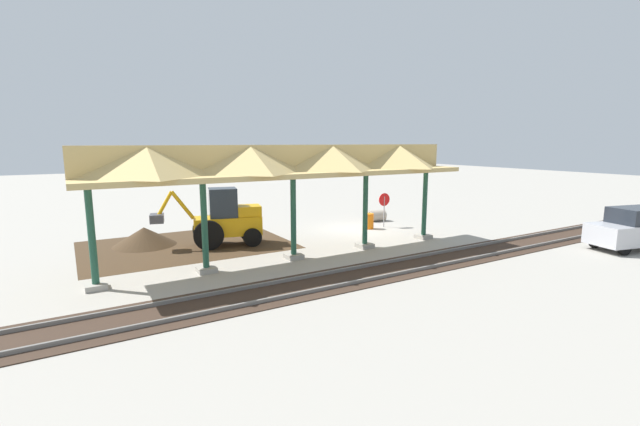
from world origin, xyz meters
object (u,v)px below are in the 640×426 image
(traffic_barrel, at_px, (369,221))
(concrete_pipe, at_px, (377,216))
(distant_parked_car, at_px, (634,229))
(backhoe, at_px, (225,220))
(stop_sign, at_px, (384,203))

(traffic_barrel, bearing_deg, concrete_pipe, -138.63)
(distant_parked_car, bearing_deg, backhoe, -33.03)
(stop_sign, xyz_separation_m, distant_parked_car, (-6.72, 10.19, -0.46))
(backhoe, xyz_separation_m, traffic_barrel, (-8.51, 0.38, -0.82))
(stop_sign, bearing_deg, concrete_pipe, -115.63)
(traffic_barrel, bearing_deg, distant_parked_car, 127.34)
(traffic_barrel, bearing_deg, stop_sign, 177.92)
(stop_sign, relative_size, concrete_pipe, 1.76)
(distant_parked_car, height_order, traffic_barrel, distant_parked_car)
(backhoe, bearing_deg, stop_sign, 177.51)
(backhoe, distance_m, distant_parked_car, 19.47)
(backhoe, relative_size, concrete_pipe, 4.52)
(distant_parked_car, distance_m, traffic_barrel, 12.88)
(backhoe, relative_size, traffic_barrel, 5.81)
(stop_sign, height_order, backhoe, backhoe)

